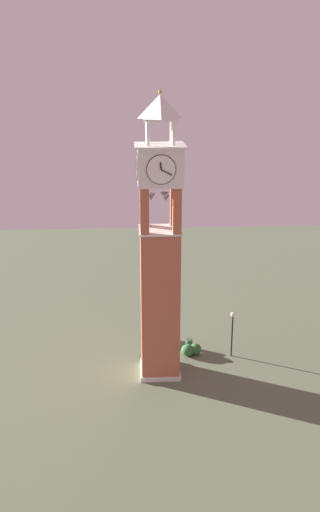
{
  "coord_description": "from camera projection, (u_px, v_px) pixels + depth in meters",
  "views": [
    {
      "loc": [
        1.83,
        35.07,
        20.47
      ],
      "look_at": [
        0.0,
        0.0,
        8.91
      ],
      "focal_mm": 38.21,
      "sensor_mm": 36.0,
      "label": 1
    }
  ],
  "objects": [
    {
      "name": "ground",
      "position": [
        160.0,
        372.0,
        39.76
      ],
      "size": [
        80.0,
        80.0,
        0.0
      ],
      "primitive_type": "plane",
      "color": "#5B664C"
    },
    {
      "name": "clock_tower",
      "position": [
        160.0,
        264.0,
        37.16
      ],
      "size": [
        3.25,
        3.25,
        19.71
      ],
      "color": "#AD5B42",
      "rests_on": "ground"
    },
    {
      "name": "park_bench",
      "position": [
        162.0,
        336.0,
        44.11
      ],
      "size": [
        0.74,
        1.65,
        0.95
      ],
      "color": "brown",
      "rests_on": "ground"
    },
    {
      "name": "lamp_post",
      "position": [
        232.0,
        326.0,
        41.25
      ],
      "size": [
        0.36,
        0.36,
        3.64
      ],
      "color": "black",
      "rests_on": "ground"
    },
    {
      "name": "trash_bin",
      "position": [
        189.0,
        344.0,
        43.06
      ],
      "size": [
        0.52,
        0.52,
        0.8
      ],
      "primitive_type": "cylinder",
      "color": "#38513D",
      "rests_on": "ground"
    },
    {
      "name": "shrub_near_entry",
      "position": [
        188.0,
        350.0,
        41.99
      ],
      "size": [
        1.01,
        1.01,
        0.87
      ],
      "primitive_type": "ellipsoid",
      "color": "#336638",
      "rests_on": "ground"
    },
    {
      "name": "shrub_left_of_tower",
      "position": [
        195.0,
        349.0,
        42.15
      ],
      "size": [
        0.93,
        0.93,
        0.88
      ],
      "primitive_type": "ellipsoid",
      "color": "#336638",
      "rests_on": "ground"
    }
  ]
}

